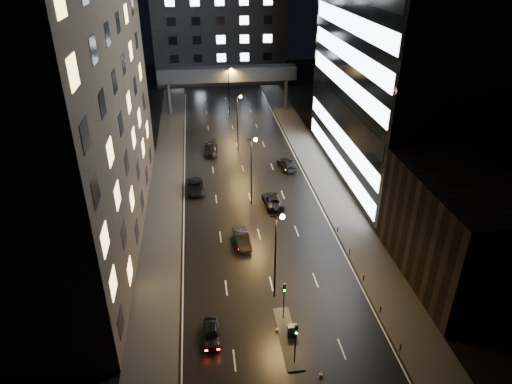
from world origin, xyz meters
The scene contains 25 objects.
ground centered at (0.00, 40.00, 0.00)m, with size 160.00×160.00×0.00m, color black.
sidewalk_left centered at (-12.50, 35.00, 0.07)m, with size 5.00×110.00×0.15m, color #383533.
sidewalk_right centered at (12.50, 35.00, 0.07)m, with size 5.00×110.00×0.15m, color #383533.
building_left centered at (-22.50, 24.00, 20.00)m, with size 15.00×48.00×40.00m, color #2D2319.
building_right_low centered at (20.00, 9.00, 6.00)m, with size 10.00×18.00×12.00m, color black.
building_right_glass centered at (25.00, 36.00, 22.50)m, with size 20.00×36.00×45.00m, color black.
building_far centered at (0.00, 98.00, 12.50)m, with size 34.00×14.00×25.00m, color #333335.
skybridge centered at (0.00, 70.00, 8.34)m, with size 30.00×3.00×10.00m.
median_island centered at (0.30, 2.00, 0.07)m, with size 1.60×8.00×0.15m, color #383533.
traffic_signal_near centered at (0.30, 4.49, 3.09)m, with size 0.28×0.34×4.40m.
traffic_signal_far centered at (0.30, -1.01, 3.09)m, with size 0.28×0.34×4.40m.
bollard_row centered at (10.20, 6.50, 0.45)m, with size 0.12×25.12×0.90m.
streetlight_near centered at (0.16, 8.00, 6.50)m, with size 1.45×0.50×10.15m.
streetlight_mid_a centered at (0.16, 28.00, 6.50)m, with size 1.45×0.50×10.15m.
streetlight_mid_b centered at (0.16, 48.00, 6.50)m, with size 1.45×0.50×10.15m.
streetlight_far centered at (0.16, 68.00, 6.50)m, with size 1.45×0.50×10.15m.
car_away_a centered at (-6.92, 2.90, 0.67)m, with size 1.57×3.91×1.33m, color black.
car_away_b centered at (-2.41, 18.07, 0.78)m, with size 1.66×4.75×1.56m, color black.
car_away_c centered at (-7.92, 32.85, 0.77)m, with size 2.56×5.55×1.54m, color black.
car_away_d centered at (-4.94, 47.07, 0.81)m, with size 2.27×5.58×1.62m, color black.
car_toward_a centered at (2.96, 27.32, 0.73)m, with size 2.42×5.25×1.46m, color black.
car_toward_b centered at (7.39, 39.10, 0.79)m, with size 2.22×5.47×1.59m, color black.
utility_cabinet centered at (0.70, 2.09, 0.79)m, with size 0.91×0.57×1.28m, color #4E4E50.
cone_a centered at (-0.57, 2.95, 0.23)m, with size 0.39×0.39×0.46m, color orange.
cone_b centered at (2.27, -2.75, 0.27)m, with size 0.35×0.35×0.54m, color #FF5F0D.
Camera 1 is at (-6.85, -28.92, 32.96)m, focal length 32.00 mm.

